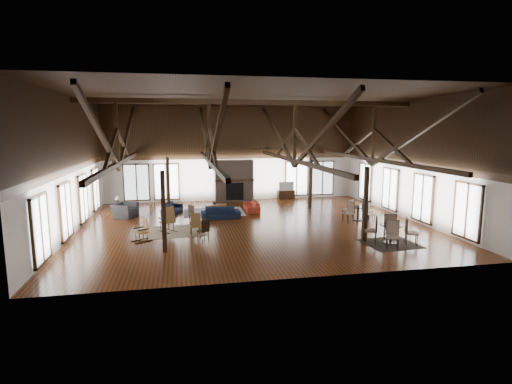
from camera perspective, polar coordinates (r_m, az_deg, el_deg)
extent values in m
plane|color=#603514|center=(19.13, -0.41, -4.74)|extent=(16.00, 16.00, 0.00)
cube|color=black|center=(18.63, -0.43, 13.48)|extent=(16.00, 14.00, 0.02)
cube|color=white|center=(25.54, -3.29, 5.52)|extent=(16.00, 0.02, 6.00)
cube|color=white|center=(11.86, 5.73, 1.47)|extent=(16.00, 0.02, 6.00)
cube|color=white|center=(18.91, -25.06, 3.47)|extent=(0.02, 14.00, 6.00)
cube|color=white|center=(21.58, 21.02, 4.30)|extent=(0.02, 14.00, 6.00)
cube|color=black|center=(18.62, -0.43, 12.71)|extent=(15.60, 0.18, 0.22)
cube|color=black|center=(18.52, -19.05, 3.88)|extent=(0.16, 13.70, 0.18)
cube|color=black|center=(18.46, -19.26, 8.05)|extent=(0.14, 0.14, 2.70)
cube|color=black|center=(21.93, -17.94, 7.87)|extent=(0.15, 7.07, 3.12)
cube|color=black|center=(15.00, -21.15, 7.37)|extent=(0.15, 7.07, 3.12)
cube|color=black|center=(18.38, -6.58, 4.28)|extent=(0.16, 13.70, 0.18)
cube|color=black|center=(18.32, -6.66, 8.49)|extent=(0.14, 0.14, 2.70)
cube|color=black|center=(21.81, -7.35, 8.22)|extent=(0.15, 7.07, 3.12)
cube|color=black|center=(14.84, -5.63, 7.91)|extent=(0.15, 7.07, 3.12)
cube|color=black|center=(19.10, 5.50, 4.47)|extent=(0.16, 13.70, 0.18)
cube|color=black|center=(19.04, 5.57, 8.52)|extent=(0.14, 0.14, 2.70)
cube|color=black|center=(22.42, 3.01, 8.30)|extent=(0.15, 7.07, 3.12)
cube|color=black|center=(15.72, 9.19, 7.90)|extent=(0.15, 7.07, 3.12)
cube|color=black|center=(20.59, 16.28, 4.48)|extent=(0.16, 13.70, 0.18)
cube|color=black|center=(20.53, 16.45, 8.24)|extent=(0.14, 0.14, 2.70)
cube|color=black|center=(23.70, 12.54, 8.14)|extent=(0.15, 7.07, 3.12)
cube|color=black|center=(17.49, 21.71, 7.49)|extent=(0.15, 7.07, 3.12)
cube|color=black|center=(15.09, -13.06, -2.78)|extent=(0.16, 0.16, 3.05)
cube|color=black|center=(16.78, 15.39, -1.69)|extent=(0.16, 0.16, 3.05)
cube|color=black|center=(21.99, -12.41, 0.90)|extent=(0.16, 0.16, 3.05)
cube|color=black|center=(23.18, 7.76, 1.44)|extent=(0.16, 0.16, 3.05)
cube|color=#6E5F53|center=(25.38, -3.16, 1.65)|extent=(2.40, 0.62, 2.60)
cube|color=black|center=(25.16, -3.05, 0.09)|extent=(1.10, 0.06, 1.10)
cube|color=#321E0F|center=(25.10, -3.07, 1.68)|extent=(2.50, 0.20, 0.12)
cylinder|color=black|center=(17.71, 1.77, 7.40)|extent=(0.04, 0.04, 0.70)
cylinder|color=black|center=(17.72, 1.77, 6.26)|extent=(0.20, 0.20, 0.10)
cube|color=black|center=(17.82, 3.19, 6.27)|extent=(0.70, 0.12, 0.02)
cube|color=black|center=(18.16, 1.45, 6.33)|extent=(0.12, 0.70, 0.02)
cube|color=black|center=(17.63, 0.33, 6.25)|extent=(0.70, 0.12, 0.02)
cube|color=black|center=(17.28, 2.09, 6.19)|extent=(0.12, 0.70, 0.02)
imported|color=black|center=(20.50, -5.07, -3.02)|extent=(1.99, 0.83, 0.57)
imported|color=black|center=(22.15, -11.89, -2.30)|extent=(2.03, 1.20, 0.56)
imported|color=#AB3621|center=(22.33, -0.63, -2.05)|extent=(1.82, 0.75, 0.53)
cube|color=brown|center=(21.93, -5.76, -1.89)|extent=(1.18, 0.60, 0.06)
cube|color=brown|center=(21.74, -7.00, -2.60)|extent=(0.06, 0.06, 0.39)
cube|color=brown|center=(22.12, -7.07, -2.40)|extent=(0.06, 0.06, 0.39)
cube|color=brown|center=(21.83, -4.42, -2.52)|extent=(0.06, 0.06, 0.39)
cube|color=brown|center=(22.21, -4.53, -2.32)|extent=(0.06, 0.06, 0.39)
imported|color=#B2B2B2|center=(21.93, -5.98, -1.53)|extent=(0.26, 0.26, 0.21)
imported|color=#2B2B2E|center=(21.73, -18.19, -2.53)|extent=(1.44, 1.37, 0.74)
cube|color=black|center=(22.52, -19.07, -2.40)|extent=(0.43, 0.43, 0.57)
cylinder|color=black|center=(22.43, -19.13, -1.25)|extent=(0.08, 0.08, 0.34)
cone|color=beige|center=(22.40, -19.16, -0.68)|extent=(0.31, 0.31, 0.25)
cube|color=#936237|center=(18.26, -12.61, -4.20)|extent=(0.70, 0.69, 0.05)
cube|color=#936237|center=(18.00, -12.22, -3.24)|extent=(0.52, 0.46, 0.73)
cube|color=black|center=(18.25, -13.11, -5.58)|extent=(0.58, 0.75, 0.05)
cube|color=black|center=(18.48, -12.03, -5.35)|extent=(0.58, 0.75, 0.05)
cube|color=#936237|center=(17.50, -8.68, -4.87)|extent=(0.47, 0.45, 0.05)
cube|color=#936237|center=(17.24, -8.63, -4.06)|extent=(0.45, 0.20, 0.63)
cube|color=black|center=(17.57, -9.24, -6.03)|extent=(0.10, 0.77, 0.05)
cube|color=black|center=(17.61, -8.06, -5.97)|extent=(0.10, 0.77, 0.05)
cube|color=#936237|center=(16.99, -16.07, -5.57)|extent=(0.57, 0.58, 0.04)
cube|color=#936237|center=(17.00, -15.51, -4.51)|extent=(0.36, 0.45, 0.62)
cube|color=black|center=(16.92, -15.76, -6.85)|extent=(0.68, 0.42, 0.04)
cube|color=black|center=(17.23, -16.28, -6.58)|extent=(0.68, 0.42, 0.04)
cube|color=black|center=(19.36, -8.79, -3.33)|extent=(0.58, 0.58, 0.05)
cube|color=black|center=(19.19, -9.24, -2.64)|extent=(0.28, 0.36, 0.54)
cylinder|color=black|center=(19.41, -8.77, -3.98)|extent=(0.03, 0.03, 0.44)
cube|color=black|center=(16.57, -7.57, -5.51)|extent=(0.53, 0.53, 0.05)
cube|color=black|center=(16.37, -7.24, -4.78)|extent=(0.35, 0.23, 0.51)
cylinder|color=black|center=(16.62, -7.56, -6.20)|extent=(0.03, 0.03, 0.42)
cylinder|color=black|center=(16.85, 18.77, -4.47)|extent=(0.89, 0.89, 0.04)
cylinder|color=black|center=(16.94, 18.70, -5.69)|extent=(0.10, 0.10, 0.74)
cylinder|color=black|center=(17.04, 18.64, -6.89)|extent=(0.53, 0.53, 0.04)
cylinder|color=black|center=(20.64, 14.41, -2.07)|extent=(0.81, 0.81, 0.04)
cylinder|color=black|center=(20.71, 14.37, -2.97)|extent=(0.10, 0.10, 0.66)
cylinder|color=black|center=(20.77, 14.33, -3.86)|extent=(0.48, 0.48, 0.04)
imported|color=#B2B2B2|center=(16.85, 19.06, -4.25)|extent=(0.13, 0.13, 0.10)
imported|color=#B2B2B2|center=(20.73, 14.45, -1.82)|extent=(0.18, 0.18, 0.11)
cube|color=black|center=(26.28, 4.32, -0.37)|extent=(1.10, 0.41, 0.55)
imported|color=#B2B2B2|center=(26.19, 4.29, 0.85)|extent=(1.02, 0.21, 0.58)
cube|color=tan|center=(18.34, -11.78, -5.52)|extent=(3.06, 2.48, 0.01)
cube|color=#1A234B|center=(22.15, -6.06, -2.87)|extent=(3.30, 2.48, 0.01)
cube|color=black|center=(16.98, 18.62, -6.99)|extent=(2.15, 1.98, 0.01)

